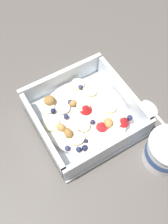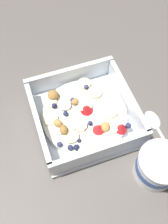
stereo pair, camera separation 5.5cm
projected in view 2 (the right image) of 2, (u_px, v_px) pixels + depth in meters
The scene contains 4 objects.
ground_plane at pixel (91, 118), 0.57m from camera, with size 2.40×2.40×0.00m, color #56514C.
fruit_bowl at pixel (84, 115), 0.56m from camera, with size 0.21×0.21×0.06m.
spoon at pixel (159, 129), 0.56m from camera, with size 0.03×0.17×0.01m.
yogurt_cup at pixel (158, 166), 0.48m from camera, with size 0.09×0.09×0.07m.
Camera 2 is at (0.11, 0.25, 0.50)m, focal length 40.64 mm.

